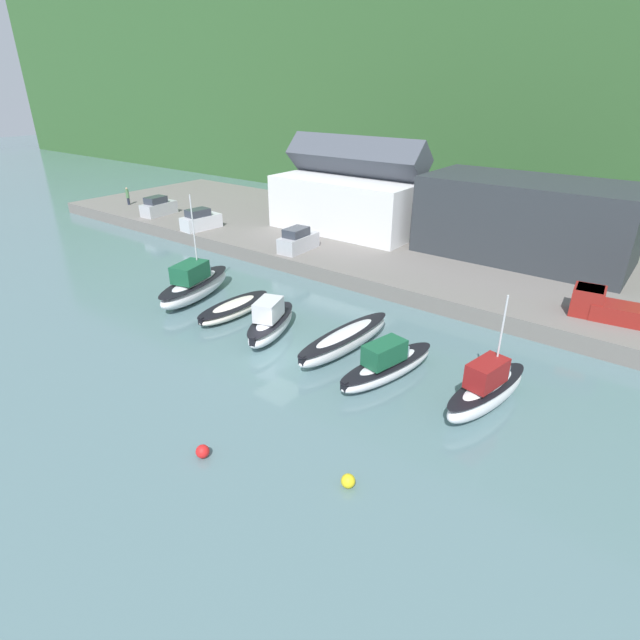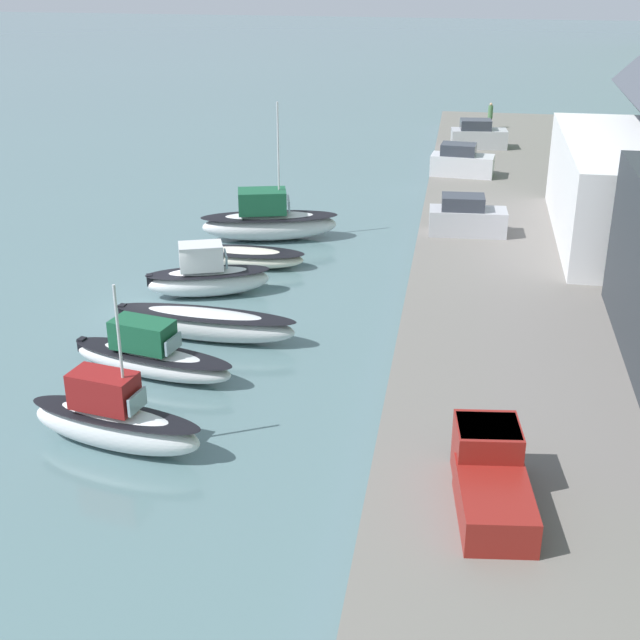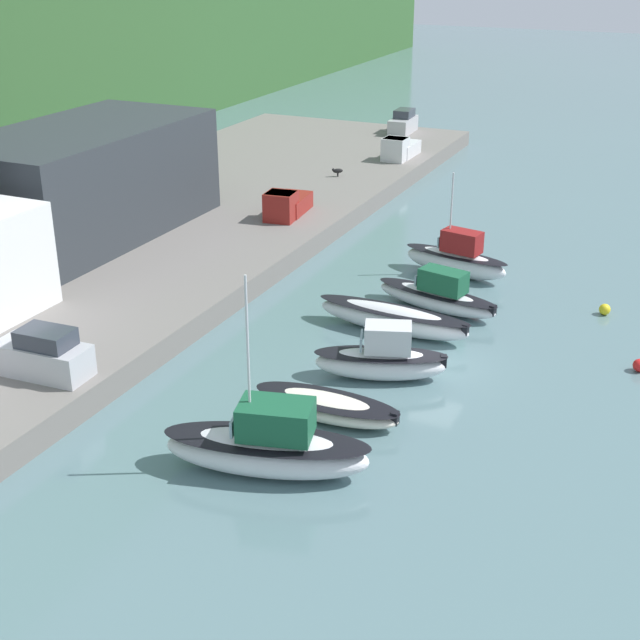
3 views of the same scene
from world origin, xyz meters
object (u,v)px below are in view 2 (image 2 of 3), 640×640
(parked_car_1, at_px, (461,162))
(parked_car_2, at_px, (478,136))
(moored_boat_1, at_px, (244,257))
(pickup_truck_0, at_px, (490,475))
(person_on_quay, at_px, (490,115))
(moored_boat_0, at_px, (268,221))
(moored_boat_5, at_px, (114,421))
(parked_car_0, at_px, (467,218))
(moored_boat_4, at_px, (150,356))
(moored_boat_3, at_px, (205,323))
(moored_boat_2, at_px, (207,277))

(parked_car_1, distance_m, parked_car_2, 8.87)
(moored_boat_1, xyz_separation_m, pickup_truck_0, (21.54, 12.67, 1.55))
(parked_car_2, height_order, person_on_quay, parked_car_2)
(moored_boat_0, height_order, moored_boat_5, moored_boat_0)
(parked_car_0, xyz_separation_m, parked_car_1, (-12.93, -0.51, 0.00))
(moored_boat_4, bearing_deg, moored_boat_1, -170.66)
(moored_boat_1, relative_size, pickup_truck_0, 1.34)
(moored_boat_1, relative_size, moored_boat_5, 0.97)
(pickup_truck_0, bearing_deg, parked_car_2, 83.83)
(moored_boat_4, bearing_deg, parked_car_2, 173.66)
(moored_boat_1, relative_size, moored_boat_4, 0.89)
(moored_boat_3, xyz_separation_m, moored_boat_5, (9.25, -0.57, 0.31))
(moored_boat_1, bearing_deg, pickup_truck_0, 30.23)
(moored_boat_1, distance_m, person_on_quay, 35.64)
(moored_boat_4, distance_m, parked_car_2, 40.70)
(moored_boat_1, height_order, parked_car_0, parked_car_0)
(parked_car_0, relative_size, parked_car_2, 0.98)
(parked_car_2, bearing_deg, parked_car_1, -13.03)
(parked_car_2, bearing_deg, person_on_quay, 166.94)
(pickup_truck_0, relative_size, person_on_quay, 2.30)
(moored_boat_5, xyz_separation_m, parked_car_0, (-22.33, 11.74, 1.13))
(person_on_quay, bearing_deg, moored_boat_5, -14.48)
(moored_boat_1, relative_size, moored_boat_3, 0.78)
(parked_car_1, xyz_separation_m, pickup_truck_0, (38.15, 1.50, -0.10))
(parked_car_1, distance_m, person_on_quay, 16.55)
(parked_car_2, bearing_deg, moored_boat_3, -24.43)
(parked_car_2, distance_m, pickup_truck_0, 46.95)
(parked_car_2, height_order, pickup_truck_0, parked_car_2)
(pickup_truck_0, bearing_deg, person_on_quay, 82.74)
(parked_car_0, height_order, parked_car_2, same)
(moored_boat_3, xyz_separation_m, person_on_quay, (-42.43, 12.77, 1.62))
(parked_car_2, bearing_deg, moored_boat_4, -24.33)
(parked_car_0, bearing_deg, moored_boat_1, -75.30)
(moored_boat_0, xyz_separation_m, parked_car_2, (-20.72, 11.99, 1.08))
(moored_boat_4, xyz_separation_m, pickup_truck_0, (8.39, 13.35, 1.25))
(parked_car_0, bearing_deg, person_on_quay, 174.12)
(moored_boat_4, xyz_separation_m, parked_car_0, (-16.82, 12.36, 1.34))
(moored_boat_4, distance_m, pickup_truck_0, 15.82)
(parked_car_2, bearing_deg, parked_car_0, -7.36)
(moored_boat_1, xyz_separation_m, moored_boat_3, (9.41, 0.52, 0.21))
(moored_boat_2, relative_size, person_on_quay, 2.99)
(moored_boat_3, height_order, moored_boat_5, moored_boat_5)
(moored_boat_0, xyz_separation_m, pickup_truck_0, (26.22, 12.36, 0.98))
(moored_boat_0, xyz_separation_m, person_on_quay, (-28.34, 12.97, 1.26))
(moored_boat_1, distance_m, moored_boat_3, 9.43)
(moored_boat_1, bearing_deg, parked_car_2, 153.91)
(moored_boat_0, distance_m, parked_car_0, 11.46)
(moored_boat_0, distance_m, moored_boat_5, 23.34)
(moored_boat_3, distance_m, parked_car_2, 36.79)
(moored_boat_5, xyz_separation_m, parked_car_1, (-35.27, 11.24, 1.13))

